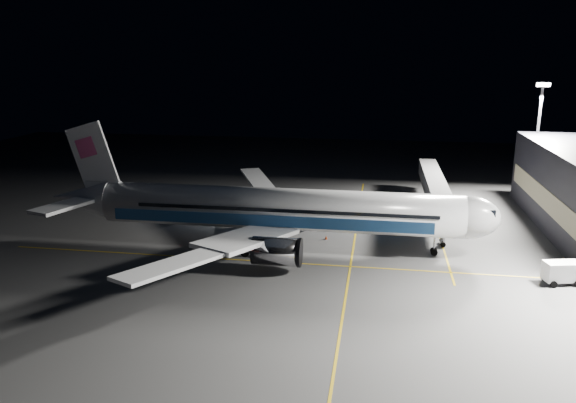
# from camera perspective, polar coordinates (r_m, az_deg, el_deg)

# --- Properties ---
(ground) EXTENTS (200.00, 200.00, 0.00)m
(ground) POSITION_cam_1_polar(r_m,az_deg,el_deg) (76.71, -0.88, -4.56)
(ground) COLOR #4C4C4F
(ground) RESTS_ON ground
(guide_line_main) EXTENTS (0.25, 80.00, 0.01)m
(guide_line_main) POSITION_cam_1_polar(r_m,az_deg,el_deg) (75.66, 6.62, -4.94)
(guide_line_main) COLOR gold
(guide_line_main) RESTS_ON ground
(guide_line_cross) EXTENTS (70.00, 0.25, 0.01)m
(guide_line_cross) POSITION_cam_1_polar(r_m,az_deg,el_deg) (71.17, -1.75, -6.14)
(guide_line_cross) COLOR gold
(guide_line_cross) RESTS_ON ground
(guide_line_side) EXTENTS (0.25, 40.00, 0.01)m
(guide_line_side) POSITION_cam_1_polar(r_m,az_deg,el_deg) (85.57, 15.03, -3.01)
(guide_line_side) COLOR gold
(guide_line_side) RESTS_ON ground
(airliner) EXTENTS (61.48, 54.22, 16.64)m
(airliner) POSITION_cam_1_polar(r_m,az_deg,el_deg) (75.34, -1.71, -0.81)
(airliner) COLOR silver
(airliner) RESTS_ON ground
(jet_bridge) EXTENTS (3.60, 34.40, 6.30)m
(jet_bridge) POSITION_cam_1_polar(r_m,az_deg,el_deg) (92.10, 14.77, 1.23)
(jet_bridge) COLOR #B2B2B7
(jet_bridge) RESTS_ON ground
(floodlight_mast_north) EXTENTS (2.40, 0.68, 20.70)m
(floodlight_mast_north) POSITION_cam_1_polar(r_m,az_deg,el_deg) (107.46, 24.04, 6.55)
(floodlight_mast_north) COLOR #59595E
(floodlight_mast_north) RESTS_ON ground
(service_truck) EXTENTS (5.46, 3.19, 2.63)m
(service_truck) POSITION_cam_1_polar(r_m,az_deg,el_deg) (71.53, 26.39, -6.45)
(service_truck) COLOR white
(service_truck) RESTS_ON ground
(baggage_tug) EXTENTS (2.42, 2.09, 1.55)m
(baggage_tug) POSITION_cam_1_polar(r_m,az_deg,el_deg) (92.42, -7.11, -0.82)
(baggage_tug) COLOR black
(baggage_tug) RESTS_ON ground
(safety_cone_a) EXTENTS (0.37, 0.37, 0.56)m
(safety_cone_a) POSITION_cam_1_polar(r_m,az_deg,el_deg) (79.60, 3.89, -3.65)
(safety_cone_a) COLOR #FB430A
(safety_cone_a) RESTS_ON ground
(safety_cone_b) EXTENTS (0.42, 0.42, 0.63)m
(safety_cone_b) POSITION_cam_1_polar(r_m,az_deg,el_deg) (87.60, 4.43, -1.90)
(safety_cone_b) COLOR #FB430A
(safety_cone_b) RESTS_ON ground
(safety_cone_c) EXTENTS (0.40, 0.40, 0.60)m
(safety_cone_c) POSITION_cam_1_polar(r_m,az_deg,el_deg) (81.57, -4.69, -3.19)
(safety_cone_c) COLOR #FB430A
(safety_cone_c) RESTS_ON ground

